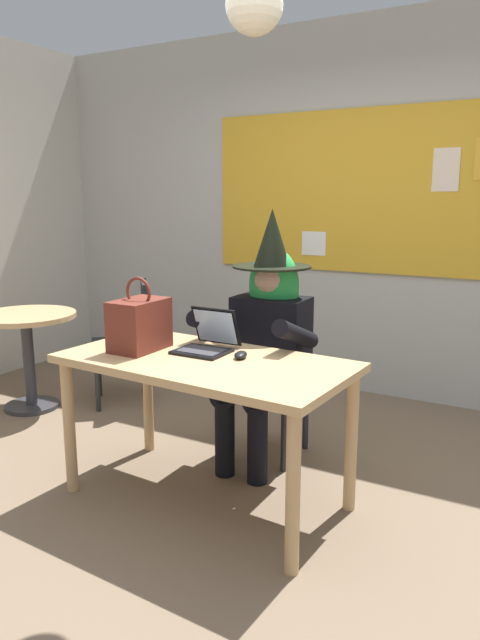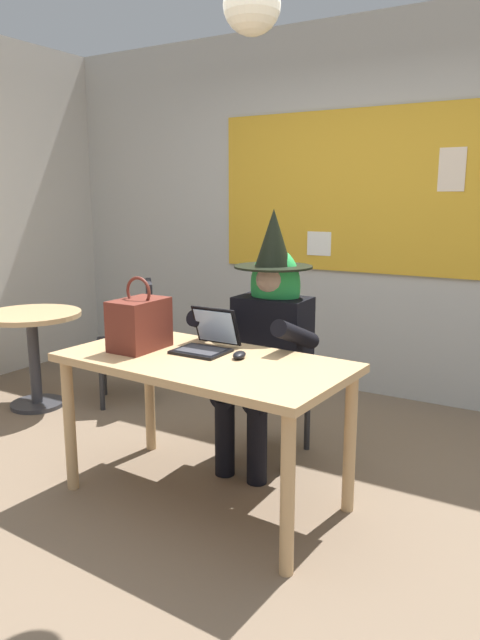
% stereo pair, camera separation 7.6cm
% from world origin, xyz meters
% --- Properties ---
extents(ground_plane, '(24.00, 24.00, 0.00)m').
position_xyz_m(ground_plane, '(0.00, 0.00, 0.00)').
color(ground_plane, '#75604C').
extents(wall_back_bulletin, '(5.72, 2.27, 2.80)m').
position_xyz_m(wall_back_bulletin, '(0.00, 2.06, 1.41)').
color(wall_back_bulletin, '#B2B2AD').
rests_on(wall_back_bulletin, ground).
extents(desk_main, '(1.46, 0.81, 0.74)m').
position_xyz_m(desk_main, '(-0.09, -0.02, 0.65)').
color(desk_main, tan).
rests_on(desk_main, ground).
extents(chair_at_desk, '(0.44, 0.44, 0.88)m').
position_xyz_m(chair_at_desk, '(-0.06, 0.71, 0.49)').
color(chair_at_desk, black).
rests_on(chair_at_desk, ground).
extents(person_costumed, '(0.60, 0.69, 1.45)m').
position_xyz_m(person_costumed, '(-0.06, 0.59, 0.78)').
color(person_costumed, black).
rests_on(person_costumed, ground).
extents(laptop, '(0.26, 0.29, 0.21)m').
position_xyz_m(laptop, '(-0.16, 0.12, 0.79)').
color(laptop, black).
rests_on(laptop, desk_main).
extents(computer_mouse, '(0.09, 0.12, 0.03)m').
position_xyz_m(computer_mouse, '(0.06, 0.07, 0.76)').
color(computer_mouse, black).
rests_on(computer_mouse, desk_main).
extents(handbag, '(0.20, 0.30, 0.38)m').
position_xyz_m(handbag, '(-0.47, -0.03, 0.88)').
color(handbag, maroon).
rests_on(handbag, desk_main).
extents(side_table_round, '(0.70, 0.70, 0.70)m').
position_xyz_m(side_table_round, '(-1.92, 0.48, 0.52)').
color(side_table_round, tan).
rests_on(side_table_round, ground).
extents(chair_spare_by_window, '(0.59, 0.59, 0.91)m').
position_xyz_m(chair_spare_by_window, '(-1.37, 0.96, 0.51)').
color(chair_spare_by_window, black).
rests_on(chair_spare_by_window, ground).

